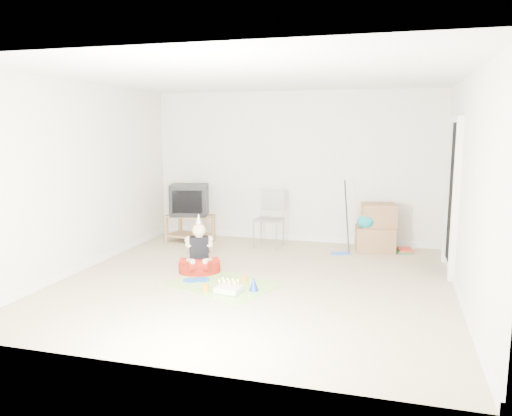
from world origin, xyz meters
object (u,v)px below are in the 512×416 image
(crt_tv, at_px, (189,200))
(folding_chair, at_px, (269,219))
(seated_woman, at_px, (199,259))
(birthday_cake, at_px, (229,290))
(tv_stand, at_px, (190,226))
(cardboard_boxes, at_px, (376,228))

(crt_tv, xyz_separation_m, folding_chair, (1.42, 0.00, -0.28))
(seated_woman, xyz_separation_m, birthday_cake, (0.67, -0.74, -0.14))
(seated_woman, relative_size, birthday_cake, 2.59)
(tv_stand, bearing_deg, birthday_cake, -57.70)
(seated_woman, bearing_deg, folding_chair, 71.69)
(folding_chair, distance_m, cardboard_boxes, 1.75)
(seated_woman, distance_m, birthday_cake, 1.01)
(cardboard_boxes, xyz_separation_m, seated_woman, (-2.30, -1.89, -0.19))
(seated_woman, bearing_deg, birthday_cake, -47.54)
(tv_stand, relative_size, crt_tv, 1.35)
(crt_tv, distance_m, seated_woman, 1.98)
(crt_tv, relative_size, birthday_cake, 1.95)
(folding_chair, bearing_deg, tv_stand, -179.93)
(crt_tv, bearing_deg, tv_stand, 138.25)
(seated_woman, bearing_deg, tv_stand, 116.97)
(tv_stand, height_order, folding_chair, folding_chair)
(tv_stand, xyz_separation_m, crt_tv, (0.00, -0.00, 0.46))
(folding_chair, height_order, cardboard_boxes, folding_chair)
(folding_chair, height_order, birthday_cake, folding_chair)
(tv_stand, bearing_deg, cardboard_boxes, 3.60)
(tv_stand, height_order, cardboard_boxes, cardboard_boxes)
(crt_tv, height_order, cardboard_boxes, crt_tv)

